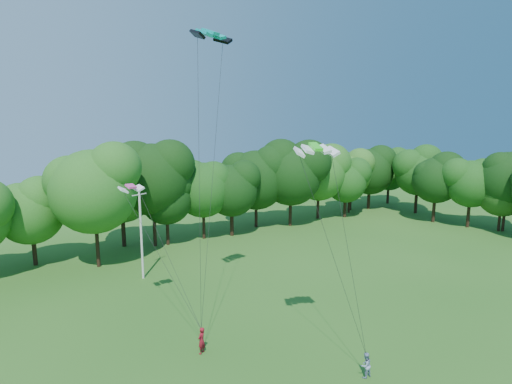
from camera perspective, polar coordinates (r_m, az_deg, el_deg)
utility_pole at (r=39.48m, az=-16.08°, el=-5.91°), size 1.58×0.73×8.42m
kite_flyer_left at (r=27.62m, az=-7.80°, el=-20.27°), size 0.77×0.70×1.77m
kite_flyer_right at (r=26.13m, az=15.38°, el=-22.73°), size 0.76×0.60×1.53m
kite_teal at (r=28.75m, az=-6.54°, el=21.79°), size 3.05×1.89×0.60m
kite_green at (r=22.37m, az=8.53°, el=6.43°), size 2.62×1.86×0.46m
kite_pink at (r=30.00m, az=-17.45°, el=0.80°), size 1.79×0.98×0.28m
tree_back_center at (r=48.95m, az=-14.59°, el=2.21°), size 9.47×9.47×13.78m
tree_back_east at (r=68.20m, az=13.29°, el=2.72°), size 7.49×7.49×10.89m
tree_flank_east at (r=64.42m, az=31.80°, el=0.75°), size 7.00×7.00×10.18m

